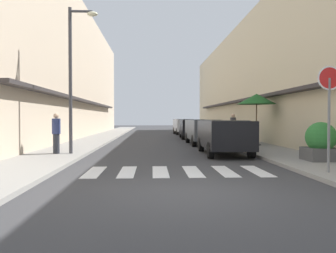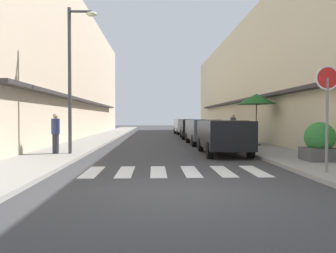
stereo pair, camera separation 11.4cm
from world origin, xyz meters
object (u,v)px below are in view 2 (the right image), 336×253
at_px(round_street_sign, 327,91).
at_px(street_lamp, 74,66).
at_px(cafe_umbrella, 256,99).
at_px(parked_car_mid, 204,129).
at_px(parked_car_near, 223,133).
at_px(planter_corner, 320,142).
at_px(pedestrian_walking_far, 233,127).
at_px(planter_midblock, 243,133).
at_px(parked_car_far, 193,127).
at_px(parked_car_distant, 185,125).
at_px(pedestrian_walking_near, 56,132).
at_px(planter_far, 224,130).

height_order(round_street_sign, street_lamp, street_lamp).
bearing_deg(cafe_umbrella, round_street_sign, -95.16).
bearing_deg(parked_car_mid, parked_car_near, -90.00).
distance_m(parked_car_near, street_lamp, 6.81).
bearing_deg(planter_corner, round_street_sign, -112.24).
bearing_deg(pedestrian_walking_far, parked_car_mid, 14.90).
relative_size(parked_car_near, pedestrian_walking_far, 2.64).
distance_m(street_lamp, planter_midblock, 10.10).
relative_size(parked_car_far, parked_car_distant, 1.04).
bearing_deg(pedestrian_walking_near, parked_car_mid, -168.42).
bearing_deg(pedestrian_walking_far, street_lamp, 49.39).
bearing_deg(planter_corner, parked_car_mid, 106.67).
relative_size(planter_corner, planter_midblock, 1.04).
bearing_deg(planter_corner, parked_car_near, 130.29).
distance_m(parked_car_mid, parked_car_far, 5.86).
bearing_deg(planter_far, cafe_umbrella, -86.75).
bearing_deg(cafe_umbrella, pedestrian_walking_far, 106.39).
bearing_deg(round_street_sign, parked_car_far, 95.37).
xyz_separation_m(cafe_umbrella, pedestrian_walking_near, (-9.43, -3.87, -1.58)).
relative_size(parked_car_near, parked_car_far, 1.05).
relative_size(parked_car_distant, cafe_umbrella, 1.51).
xyz_separation_m(planter_corner, planter_midblock, (-0.64, 7.81, -0.02)).
bearing_deg(pedestrian_walking_near, street_lamp, 147.93).
bearing_deg(round_street_sign, parked_car_distant, 93.83).
bearing_deg(planter_midblock, planter_far, 89.37).
bearing_deg(parked_car_near, round_street_sign, -74.06).
height_order(round_street_sign, planter_corner, round_street_sign).
bearing_deg(round_street_sign, pedestrian_walking_near, 148.09).
bearing_deg(parked_car_far, parked_car_mid, -90.00).
relative_size(parked_car_near, planter_midblock, 3.55).
distance_m(parked_car_near, round_street_sign, 6.09).
bearing_deg(street_lamp, pedestrian_walking_near, 177.64).
bearing_deg(round_street_sign, planter_midblock, 87.77).
distance_m(parked_car_near, parked_car_mid, 5.77).
bearing_deg(pedestrian_walking_far, parked_car_near, 84.51).
height_order(round_street_sign, planter_midblock, round_street_sign).
bearing_deg(parked_car_near, parked_car_distant, 90.00).
distance_m(street_lamp, cafe_umbrella, 9.57).
bearing_deg(planter_midblock, round_street_sign, -92.23).
xyz_separation_m(street_lamp, planter_corner, (8.88, -2.77, -2.95)).
height_order(parked_car_near, cafe_umbrella, cafe_umbrella).
height_order(parked_car_near, parked_car_mid, same).
xyz_separation_m(round_street_sign, planter_midblock, (0.40, 10.36, -1.57)).
height_order(parked_car_mid, parked_car_far, same).
relative_size(parked_car_mid, parked_car_far, 1.05).
height_order(parked_car_mid, planter_far, parked_car_mid).
xyz_separation_m(pedestrian_walking_near, pedestrian_walking_far, (8.74, 6.24, 0.03)).
bearing_deg(street_lamp, parked_car_far, 62.67).
distance_m(round_street_sign, planter_far, 15.85).
distance_m(parked_car_mid, planter_corner, 9.32).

